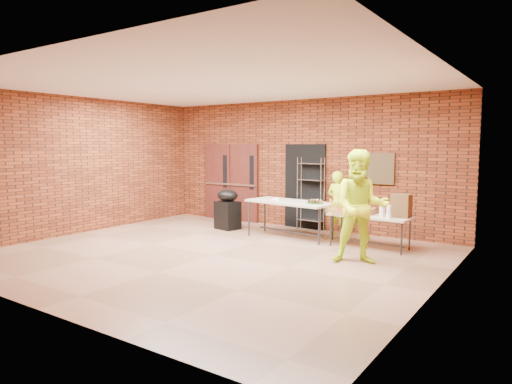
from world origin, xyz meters
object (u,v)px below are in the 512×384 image
table_left (290,204)px  wire_rack (311,194)px  volunteer_man (361,207)px  coffee_dispenser (401,206)px  volunteer_woman (338,203)px  covered_grill (228,209)px  table_right (370,218)px

table_left → wire_rack: bearing=100.4°
volunteer_man → coffee_dispenser: bearing=51.7°
wire_rack → coffee_dispenser: wire_rack is taller
wire_rack → volunteer_woman: (0.81, -0.22, -0.14)m
wire_rack → covered_grill: 2.08m
volunteer_woman → covered_grill: bearing=26.6°
table_left → volunteer_man: bearing=-22.4°
table_left → volunteer_woman: 1.16m
table_right → volunteer_woman: 1.40m
covered_grill → volunteer_man: size_ratio=0.49×
volunteer_woman → volunteer_man: volunteer_man is taller
coffee_dispenser → volunteer_woman: (-1.69, 0.79, -0.15)m
covered_grill → volunteer_woman: size_ratio=0.66×
wire_rack → table_right: (1.90, -1.09, -0.27)m
volunteer_man → volunteer_woman: bearing=98.3°
covered_grill → volunteer_woman: (2.57, 0.81, 0.25)m
volunteer_man → table_left: bearing=125.2°
covered_grill → volunteer_man: (3.94, -1.29, 0.51)m
table_left → volunteer_man: 2.48m
table_left → coffee_dispenser: bearing=9.7°
wire_rack → table_left: wire_rack is taller
table_left → covered_grill: bearing=-173.9°
volunteer_woman → volunteer_man: (1.37, -2.11, 0.25)m
volunteer_woman → table_left: bearing=57.8°
coffee_dispenser → wire_rack: bearing=158.0°
table_left → covered_grill: (-1.81, 0.05, -0.26)m
covered_grill → volunteer_man: 4.18m
table_right → covered_grill: covered_grill is taller
table_right → volunteer_man: volunteer_man is taller
wire_rack → covered_grill: wire_rack is taller
table_left → coffee_dispenser: coffee_dispenser is taller
table_left → volunteer_woman: (0.76, 0.87, -0.01)m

